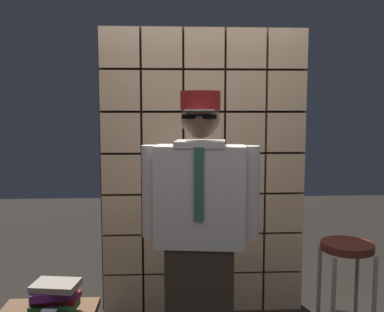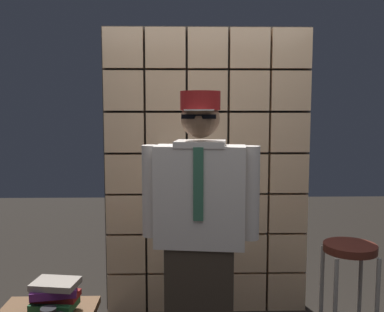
{
  "view_description": "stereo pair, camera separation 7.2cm",
  "coord_description": "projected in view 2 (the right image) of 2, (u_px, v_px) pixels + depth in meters",
  "views": [
    {
      "loc": [
        -0.27,
        -2.03,
        1.62
      ],
      "look_at": [
        -0.14,
        0.44,
        1.36
      ],
      "focal_mm": 40.57,
      "sensor_mm": 36.0,
      "label": 1
    },
    {
      "loc": [
        -0.19,
        -2.04,
        1.62
      ],
      "look_at": [
        -0.14,
        0.44,
        1.36
      ],
      "focal_mm": 40.57,
      "sensor_mm": 36.0,
      "label": 2
    }
  ],
  "objects": [
    {
      "name": "bar_stool",
      "position": [
        349.0,
        273.0,
        2.83
      ],
      "size": [
        0.34,
        0.34,
        0.76
      ],
      "color": "#592319",
      "rests_on": "ground"
    },
    {
      "name": "standing_person",
      "position": [
        200.0,
        233.0,
        2.54
      ],
      "size": [
        0.69,
        0.32,
        1.73
      ],
      "rotation": [
        0.0,
        0.0,
        -0.13
      ],
      "color": "#382D23",
      "rests_on": "ground"
    },
    {
      "name": "book_stack",
      "position": [
        55.0,
        296.0,
        2.33
      ],
      "size": [
        0.26,
        0.2,
        0.18
      ],
      "color": "navy",
      "rests_on": "side_table"
    },
    {
      "name": "glass_block_wall",
      "position": [
        207.0,
        173.0,
        3.44
      ],
      "size": [
        1.64,
        0.1,
        2.29
      ],
      "color": "#E0B78C",
      "rests_on": "ground"
    }
  ]
}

